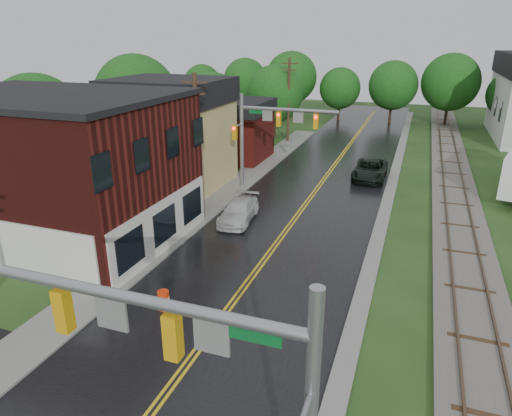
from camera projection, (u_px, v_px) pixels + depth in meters
The scene contains 18 objects.
main_road at pixel (321, 184), 36.63m from camera, with size 10.00×90.00×0.02m, color black.
curb_right at pixel (395, 174), 39.32m from camera, with size 0.80×70.00×0.12m, color gray.
sidewalk_left at pixel (225, 194), 34.18m from camera, with size 2.40×50.00×0.12m, color gray.
brick_building at pixel (52, 167), 25.89m from camera, with size 14.30×10.30×8.30m.
yellow_house at pixel (173, 145), 35.44m from camera, with size 8.00×7.00×6.40m, color tan.
darkred_building at pixel (230, 136), 43.40m from camera, with size 7.00×6.00×4.40m, color #3F0F0C.
railroad at pixel (452, 178), 37.83m from camera, with size 3.20×80.00×0.30m.
traffic_signal_near at pixel (208, 366), 9.13m from camera, with size 7.34×0.30×7.20m.
traffic_signal_far at pixel (269, 126), 33.31m from camera, with size 7.34×0.43×7.20m.
utility_pole_b at pixel (197, 140), 30.06m from camera, with size 1.80×0.28×9.00m.
utility_pole_c at pixel (289, 99), 49.42m from camera, with size 1.80×0.28×9.00m.
tree_left_a at pixel (39, 122), 33.94m from camera, with size 6.80×6.80×8.67m.
tree_left_b at pixel (137, 99), 41.90m from camera, with size 7.60×7.60×9.69m.
tree_left_c at pixel (214, 103), 48.11m from camera, with size 6.00×6.00×7.65m.
tree_left_e at pixel (276, 95), 51.70m from camera, with size 6.40×6.40×8.16m.
suv_dark at pixel (370, 170), 37.64m from camera, with size 2.54×5.51×1.53m, color black.
pickup_white at pixel (239, 211), 29.08m from camera, with size 1.86×4.57×1.33m, color silver.
construction_barrel at pixel (164, 300), 19.69m from camera, with size 0.50×0.50×0.89m, color red.
Camera 1 is at (6.88, -4.65, 11.17)m, focal length 32.00 mm.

